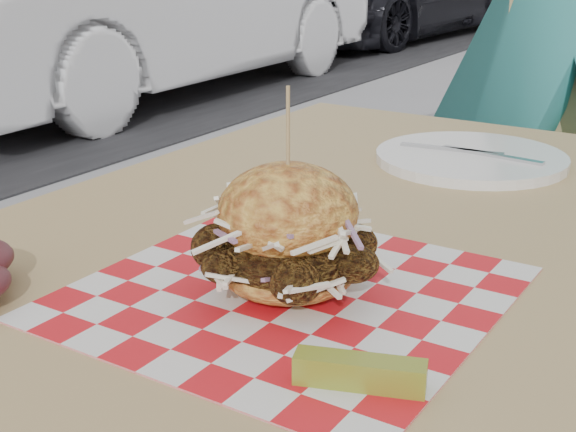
{
  "coord_description": "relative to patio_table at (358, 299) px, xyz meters",
  "views": [
    {
      "loc": [
        0.24,
        -0.69,
        1.06
      ],
      "look_at": [
        -0.12,
        -0.13,
        0.82
      ],
      "focal_mm": 50.0,
      "sensor_mm": 36.0,
      "label": 1
    }
  ],
  "objects": [
    {
      "name": "patio_chair",
      "position": [
        -0.02,
        1.06,
        -0.12
      ],
      "size": [
        0.51,
        0.51,
        0.95
      ],
      "rotation": [
        0.0,
        0.0,
        0.23
      ],
      "color": "tan",
      "rests_on": "ground"
    },
    {
      "name": "patio_table",
      "position": [
        0.0,
        0.0,
        0.0
      ],
      "size": [
        0.8,
        1.2,
        0.75
      ],
      "color": "tan",
      "rests_on": "ground"
    },
    {
      "name": "sandwich",
      "position": [
        0.02,
        -0.17,
        0.13
      ],
      "size": [
        0.17,
        0.17,
        0.19
      ],
      "color": "gold",
      "rests_on": "paper_liner"
    },
    {
      "name": "place_setting",
      "position": [
        0.0,
        0.34,
        0.09
      ],
      "size": [
        0.27,
        0.27,
        0.02
      ],
      "color": "white",
      "rests_on": "patio_table"
    },
    {
      "name": "pickle_spear",
      "position": [
        0.15,
        -0.28,
        0.09
      ],
      "size": [
        0.1,
        0.05,
        0.02
      ],
      "primitive_type": "cube",
      "rotation": [
        0.0,
        0.0,
        0.34
      ],
      "color": "olive",
      "rests_on": "paper_liner"
    },
    {
      "name": "paper_liner",
      "position": [
        0.02,
        -0.17,
        0.08
      ],
      "size": [
        0.36,
        0.36,
        0.0
      ],
      "primitive_type": "cube",
      "color": "red",
      "rests_on": "patio_table"
    }
  ]
}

